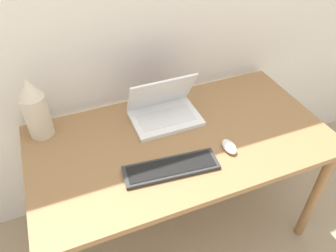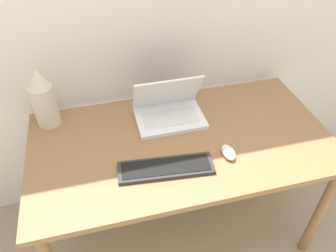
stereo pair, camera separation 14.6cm
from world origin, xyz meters
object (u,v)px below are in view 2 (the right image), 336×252
at_px(mouse, 228,152).
at_px(vase, 43,99).
at_px(keyboard, 166,168).
at_px(laptop, 169,109).

height_order(mouse, vase, vase).
bearing_deg(keyboard, laptop, 73.67).
height_order(keyboard, mouse, mouse).
distance_m(keyboard, mouse, 0.29).
distance_m(laptop, vase, 0.60).
distance_m(mouse, vase, 0.90).
bearing_deg(mouse, laptop, 119.79).
bearing_deg(laptop, keyboard, -106.33).
bearing_deg(vase, mouse, -29.01).
relative_size(laptop, vase, 1.10).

